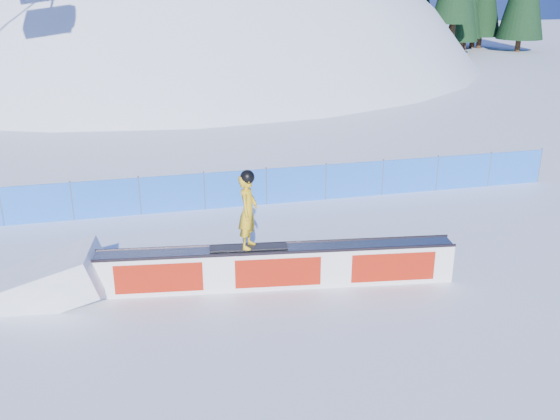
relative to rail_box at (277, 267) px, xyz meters
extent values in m
plane|color=white|center=(-0.04, 1.11, -0.50)|extent=(160.00, 160.00, 0.00)
sphere|color=white|center=(-0.04, 43.11, -18.50)|extent=(64.00, 64.00, 64.00)
cylinder|color=#342214|center=(23.43, 42.53, 3.84)|extent=(0.50, 0.50, 1.40)
cylinder|color=#342214|center=(26.61, 45.44, 0.10)|extent=(0.50, 0.50, 1.40)
cylinder|color=#342214|center=(28.58, 41.85, 0.10)|extent=(0.50, 0.50, 1.40)
cone|color=black|center=(28.58, 41.85, 3.89)|extent=(2.81, 2.81, 6.39)
cylinder|color=#342214|center=(29.59, 41.92, 0.10)|extent=(0.50, 0.50, 1.40)
cone|color=black|center=(29.59, 41.92, 3.81)|extent=(2.74, 2.74, 6.23)
cylinder|color=#342214|center=(31.59, 39.62, 0.10)|extent=(0.50, 0.50, 1.40)
cylinder|color=#342214|center=(31.98, 41.59, 0.10)|extent=(0.50, 0.50, 1.40)
cylinder|color=#342214|center=(33.96, 41.90, 0.10)|extent=(0.50, 0.50, 1.40)
cube|color=blue|center=(-0.04, 5.61, 0.10)|extent=(22.00, 0.03, 1.20)
cylinder|color=#45537C|center=(-7.04, 5.61, 0.15)|extent=(0.05, 0.05, 1.30)
cylinder|color=#45537C|center=(-5.04, 5.61, 0.15)|extent=(0.05, 0.05, 1.30)
cylinder|color=#45537C|center=(-3.04, 5.61, 0.15)|extent=(0.05, 0.05, 1.30)
cylinder|color=#45537C|center=(-1.04, 5.61, 0.15)|extent=(0.05, 0.05, 1.30)
cylinder|color=#45537C|center=(0.96, 5.61, 0.15)|extent=(0.05, 0.05, 1.30)
cylinder|color=#45537C|center=(2.96, 5.61, 0.15)|extent=(0.05, 0.05, 1.30)
cylinder|color=#45537C|center=(4.96, 5.61, 0.15)|extent=(0.05, 0.05, 1.30)
cylinder|color=#45537C|center=(6.96, 5.61, 0.15)|extent=(0.05, 0.05, 1.30)
cylinder|color=#45537C|center=(8.96, 5.61, 0.15)|extent=(0.05, 0.05, 1.30)
cylinder|color=#45537C|center=(10.96, 5.61, 0.15)|extent=(0.05, 0.05, 1.30)
cube|color=white|center=(0.00, 0.00, -0.02)|extent=(8.49, 1.62, 0.96)
cube|color=gray|center=(0.00, 0.00, 0.47)|extent=(8.41, 1.63, 0.04)
cube|color=black|center=(-0.04, -0.28, 0.49)|extent=(8.43, 1.12, 0.06)
cube|color=black|center=(0.04, 0.28, 0.49)|extent=(8.43, 1.12, 0.06)
cube|color=red|center=(-0.04, -0.27, -0.02)|extent=(8.00, 1.06, 0.72)
cube|color=red|center=(0.04, 0.27, -0.02)|extent=(8.00, 1.06, 0.72)
cube|color=black|center=(-0.66, 0.09, 0.53)|extent=(1.85, 0.56, 0.04)
imported|color=yellow|center=(-0.66, 0.09, 1.43)|extent=(0.67, 0.77, 1.77)
sphere|color=black|center=(-0.66, 0.09, 2.26)|extent=(0.33, 0.33, 0.33)
camera|label=1|loc=(-3.03, -13.03, 6.51)|focal=40.00mm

